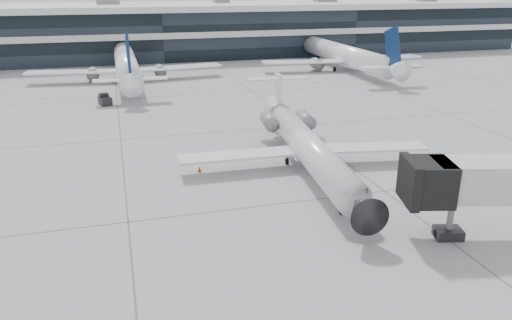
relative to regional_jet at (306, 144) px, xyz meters
name	(u,v)px	position (x,y,z in m)	size (l,w,h in m)	color
ground	(265,206)	(-5.82, -6.82, -2.23)	(220.00, 220.00, 0.00)	gray
terminal	(158,33)	(-5.82, 75.18, 2.77)	(170.00, 22.00, 10.00)	black
bg_jet_center	(128,80)	(-13.82, 48.18, -2.23)	(32.00, 40.00, 9.60)	white
bg_jet_right	(342,69)	(26.18, 48.18, -2.23)	(32.00, 40.00, 9.60)	white
regional_jet	(306,144)	(0.00, 0.00, 0.00)	(22.69, 28.33, 6.54)	silver
traffic_cone	(199,169)	(-9.36, 1.51, -1.98)	(0.48, 0.48, 0.54)	red
far_tug	(105,100)	(-17.44, 30.26, -1.57)	(1.97, 2.63, 1.49)	black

